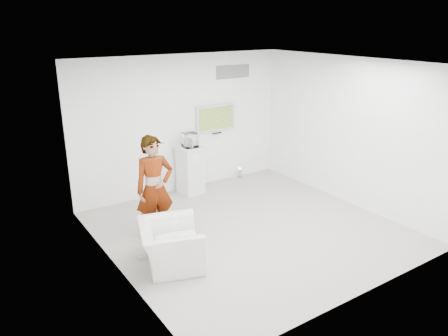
# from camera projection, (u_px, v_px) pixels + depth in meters

# --- Properties ---
(room) EXTENTS (5.01, 5.01, 3.00)m
(room) POSITION_uv_depth(u_px,v_px,m) (251.00, 151.00, 7.58)
(room) COLOR #A29F95
(room) RESTS_ON ground
(tv) EXTENTS (1.00, 0.08, 0.60)m
(tv) POSITION_uv_depth(u_px,v_px,m) (216.00, 118.00, 9.94)
(tv) COLOR #B9B9BE
(tv) RESTS_ON room
(logo_decal) EXTENTS (0.90, 0.02, 0.30)m
(logo_decal) POSITION_uv_depth(u_px,v_px,m) (233.00, 72.00, 9.91)
(logo_decal) COLOR slate
(logo_decal) RESTS_ON room
(person) EXTENTS (0.71, 0.49, 1.86)m
(person) POSITION_uv_depth(u_px,v_px,m) (155.00, 189.00, 7.45)
(person) COLOR white
(person) RESTS_ON room
(armchair) EXTENTS (1.21, 1.29, 0.68)m
(armchair) POSITION_uv_depth(u_px,v_px,m) (171.00, 245.00, 6.79)
(armchair) COLOR white
(armchair) RESTS_ON room
(pedestal) EXTENTS (0.57, 0.57, 1.06)m
(pedestal) POSITION_uv_depth(u_px,v_px,m) (191.00, 170.00, 9.59)
(pedestal) COLOR silver
(pedestal) RESTS_ON room
(floor_uplight) EXTENTS (0.22, 0.22, 0.26)m
(floor_uplight) POSITION_uv_depth(u_px,v_px,m) (240.00, 173.00, 10.63)
(floor_uplight) COLOR silver
(floor_uplight) RESTS_ON room
(vitrine) EXTENTS (0.34, 0.34, 0.30)m
(vitrine) POSITION_uv_depth(u_px,v_px,m) (190.00, 140.00, 9.38)
(vitrine) COLOR silver
(vitrine) RESTS_ON pedestal
(console) EXTENTS (0.08, 0.15, 0.20)m
(console) POSITION_uv_depth(u_px,v_px,m) (190.00, 142.00, 9.39)
(console) COLOR silver
(console) RESTS_ON pedestal
(wii_remote) EXTENTS (0.07, 0.15, 0.04)m
(wii_remote) POSITION_uv_depth(u_px,v_px,m) (163.00, 143.00, 7.45)
(wii_remote) COLOR silver
(wii_remote) RESTS_ON person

